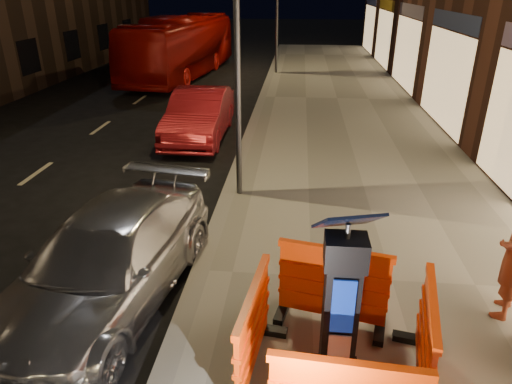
# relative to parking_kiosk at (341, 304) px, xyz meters

# --- Properties ---
(ground_plane) EXTENTS (120.00, 120.00, 0.00)m
(ground_plane) POSITION_rel_parking_kiosk_xyz_m (-1.99, 1.98, -1.18)
(ground_plane) COLOR black
(ground_plane) RESTS_ON ground
(sidewalk) EXTENTS (6.00, 60.00, 0.15)m
(sidewalk) POSITION_rel_parking_kiosk_xyz_m (1.01, 1.98, -1.11)
(sidewalk) COLOR gray
(sidewalk) RESTS_ON ground
(kerb) EXTENTS (0.30, 60.00, 0.15)m
(kerb) POSITION_rel_parking_kiosk_xyz_m (-1.99, 1.98, -1.11)
(kerb) COLOR slate
(kerb) RESTS_ON ground
(parking_kiosk) EXTENTS (0.75, 0.75, 2.07)m
(parking_kiosk) POSITION_rel_parking_kiosk_xyz_m (0.00, 0.00, 0.00)
(parking_kiosk) COLOR black
(parking_kiosk) RESTS_ON sidewalk
(barrier_back) EXTENTS (1.58, 0.91, 1.15)m
(barrier_back) POSITION_rel_parking_kiosk_xyz_m (0.00, 0.95, -0.46)
(barrier_back) COLOR #F03B06
(barrier_back) RESTS_ON sidewalk
(barrier_kerbside) EXTENTS (0.79, 1.55, 1.15)m
(barrier_kerbside) POSITION_rel_parking_kiosk_xyz_m (-0.95, 0.00, -0.46)
(barrier_kerbside) COLOR #F03B06
(barrier_kerbside) RESTS_ON sidewalk
(barrier_bldgside) EXTENTS (0.89, 1.57, 1.15)m
(barrier_bldgside) POSITION_rel_parking_kiosk_xyz_m (0.95, 0.00, -0.46)
(barrier_bldgside) COLOR #F03B06
(barrier_bldgside) RESTS_ON sidewalk
(car_silver) EXTENTS (2.55, 4.86, 1.34)m
(car_silver) POSITION_rel_parking_kiosk_xyz_m (-3.19, 1.34, -1.18)
(car_silver) COLOR silver
(car_silver) RESTS_ON ground
(car_red) EXTENTS (1.60, 4.43, 1.45)m
(car_red) POSITION_rel_parking_kiosk_xyz_m (-3.48, 9.20, -1.18)
(car_red) COLOR maroon
(car_red) RESTS_ON ground
(bus_doubledecker) EXTENTS (3.56, 10.69, 2.92)m
(bus_doubledecker) POSITION_rel_parking_kiosk_xyz_m (-6.45, 19.30, -1.18)
(bus_doubledecker) COLOR #990906
(bus_doubledecker) RESTS_ON ground
(street_lamp_mid) EXTENTS (0.12, 0.12, 6.00)m
(street_lamp_mid) POSITION_rel_parking_kiosk_xyz_m (-1.74, 4.98, 1.97)
(street_lamp_mid) COLOR #3F3F44
(street_lamp_mid) RESTS_ON sidewalk
(street_lamp_far) EXTENTS (0.12, 0.12, 6.00)m
(street_lamp_far) POSITION_rel_parking_kiosk_xyz_m (-1.74, 19.98, 1.97)
(street_lamp_far) COLOR #3F3F44
(street_lamp_far) RESTS_ON sidewalk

